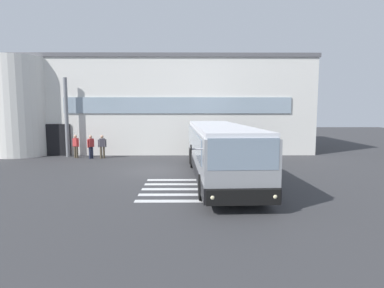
{
  "coord_description": "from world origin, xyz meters",
  "views": [
    {
      "loc": [
        1.91,
        -17.54,
        3.46
      ],
      "look_at": [
        2.04,
        0.31,
        1.5
      ],
      "focal_mm": 29.12,
      "sensor_mm": 36.0,
      "label": 1
    }
  ],
  "objects_px": {
    "entry_support_column": "(67,118)",
    "bus_main_foreground": "(219,151)",
    "passenger_near_column": "(76,145)",
    "passenger_at_curb_edge": "(102,145)",
    "passenger_by_doorway": "(91,146)"
  },
  "relations": [
    {
      "from": "entry_support_column",
      "to": "passenger_by_doorway",
      "type": "xyz_separation_m",
      "value": [
        2.0,
        -0.91,
        -1.97
      ]
    },
    {
      "from": "entry_support_column",
      "to": "passenger_at_curb_edge",
      "type": "xyz_separation_m",
      "value": [
        2.78,
        -0.8,
        -1.93
      ]
    },
    {
      "from": "bus_main_foreground",
      "to": "passenger_near_column",
      "type": "xyz_separation_m",
      "value": [
        -9.73,
        6.56,
        -0.41
      ]
    },
    {
      "from": "entry_support_column",
      "to": "passenger_at_curb_edge",
      "type": "distance_m",
      "value": 3.48
    },
    {
      "from": "passenger_near_column",
      "to": "passenger_at_curb_edge",
      "type": "distance_m",
      "value": 1.99
    },
    {
      "from": "entry_support_column",
      "to": "bus_main_foreground",
      "type": "bearing_deg",
      "value": -34.04
    },
    {
      "from": "bus_main_foreground",
      "to": "passenger_by_doorway",
      "type": "xyz_separation_m",
      "value": [
        -8.54,
        6.21,
        -0.41
      ]
    },
    {
      "from": "passenger_by_doorway",
      "to": "passenger_at_curb_edge",
      "type": "xyz_separation_m",
      "value": [
        0.78,
        0.11,
        0.03
      ]
    },
    {
      "from": "passenger_near_column",
      "to": "bus_main_foreground",
      "type": "bearing_deg",
      "value": -34.0
    },
    {
      "from": "passenger_near_column",
      "to": "entry_support_column",
      "type": "bearing_deg",
      "value": 145.44
    },
    {
      "from": "entry_support_column",
      "to": "passenger_near_column",
      "type": "xyz_separation_m",
      "value": [
        0.8,
        -0.55,
        -1.97
      ]
    },
    {
      "from": "passenger_by_doorway",
      "to": "passenger_near_column",
      "type": "bearing_deg",
      "value": 163.3
    },
    {
      "from": "entry_support_column",
      "to": "passenger_near_column",
      "type": "bearing_deg",
      "value": -34.56
    },
    {
      "from": "entry_support_column",
      "to": "bus_main_foreground",
      "type": "height_order",
      "value": "entry_support_column"
    },
    {
      "from": "bus_main_foreground",
      "to": "entry_support_column",
      "type": "bearing_deg",
      "value": 145.96
    }
  ]
}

